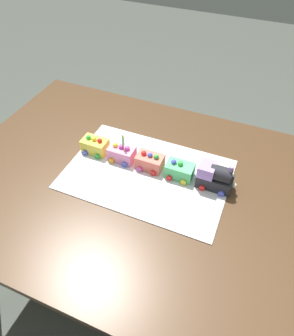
{
  "coord_description": "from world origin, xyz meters",
  "views": [
    {
      "loc": [
        -0.33,
        0.69,
        1.58
      ],
      "look_at": [
        -0.02,
        -0.04,
        0.77
      ],
      "focal_mm": 32.82,
      "sensor_mm": 36.0,
      "label": 1
    }
  ],
  "objects_px": {
    "cake_car_flatbed_coral": "(150,161)",
    "cake_car_tanker_lemon": "(95,145)",
    "cake_car_hopper_bubblegum": "(122,153)",
    "birthday_candle": "(123,140)",
    "dining_table": "(137,199)",
    "cake_car_gondola_mint_green": "(180,170)",
    "cake_locomotive": "(215,177)"
  },
  "relations": [
    {
      "from": "dining_table",
      "to": "cake_car_flatbed_coral",
      "type": "xyz_separation_m",
      "value": [
        -0.02,
        -0.08,
        0.14
      ]
    },
    {
      "from": "cake_car_hopper_bubblegum",
      "to": "cake_car_flatbed_coral",
      "type": "bearing_deg",
      "value": 180.0
    },
    {
      "from": "cake_locomotive",
      "to": "cake_car_tanker_lemon",
      "type": "relative_size",
      "value": 1.4
    },
    {
      "from": "cake_car_flatbed_coral",
      "to": "cake_car_tanker_lemon",
      "type": "xyz_separation_m",
      "value": [
        0.24,
        0.0,
        0.0
      ]
    },
    {
      "from": "dining_table",
      "to": "cake_car_gondola_mint_green",
      "type": "distance_m",
      "value": 0.21
    },
    {
      "from": "cake_car_flatbed_coral",
      "to": "cake_car_tanker_lemon",
      "type": "distance_m",
      "value": 0.24
    },
    {
      "from": "cake_car_flatbed_coral",
      "to": "cake_locomotive",
      "type": "bearing_deg",
      "value": 180.0
    },
    {
      "from": "cake_car_hopper_bubblegum",
      "to": "cake_locomotive",
      "type": "bearing_deg",
      "value": 180.0
    },
    {
      "from": "cake_car_tanker_lemon",
      "to": "birthday_candle",
      "type": "relative_size",
      "value": 1.85
    },
    {
      "from": "cake_car_gondola_mint_green",
      "to": "birthday_candle",
      "type": "relative_size",
      "value": 1.85
    },
    {
      "from": "cake_car_hopper_bubblegum",
      "to": "birthday_candle",
      "type": "distance_m",
      "value": 0.07
    },
    {
      "from": "cake_car_tanker_lemon",
      "to": "cake_car_flatbed_coral",
      "type": "bearing_deg",
      "value": 180.0
    },
    {
      "from": "cake_locomotive",
      "to": "cake_car_hopper_bubblegum",
      "type": "xyz_separation_m",
      "value": [
        0.36,
        -0.0,
        -0.02
      ]
    },
    {
      "from": "dining_table",
      "to": "cake_car_tanker_lemon",
      "type": "relative_size",
      "value": 14.0
    },
    {
      "from": "cake_locomotive",
      "to": "cake_car_gondola_mint_green",
      "type": "bearing_deg",
      "value": -0.0
    },
    {
      "from": "dining_table",
      "to": "cake_car_gondola_mint_green",
      "type": "relative_size",
      "value": 14.0
    },
    {
      "from": "cake_car_hopper_bubblegum",
      "to": "cake_car_tanker_lemon",
      "type": "height_order",
      "value": "same"
    },
    {
      "from": "cake_car_hopper_bubblegum",
      "to": "birthday_candle",
      "type": "height_order",
      "value": "birthday_candle"
    },
    {
      "from": "cake_car_flatbed_coral",
      "to": "birthday_candle",
      "type": "distance_m",
      "value": 0.13
    },
    {
      "from": "cake_car_gondola_mint_green",
      "to": "cake_car_tanker_lemon",
      "type": "bearing_deg",
      "value": -0.0
    },
    {
      "from": "dining_table",
      "to": "cake_car_gondola_mint_green",
      "type": "height_order",
      "value": "cake_car_gondola_mint_green"
    },
    {
      "from": "cake_car_tanker_lemon",
      "to": "birthday_candle",
      "type": "bearing_deg",
      "value": 180.0
    },
    {
      "from": "cake_car_flatbed_coral",
      "to": "birthday_candle",
      "type": "relative_size",
      "value": 1.85
    },
    {
      "from": "cake_car_gondola_mint_green",
      "to": "cake_car_hopper_bubblegum",
      "type": "xyz_separation_m",
      "value": [
        0.24,
        -0.0,
        0.0
      ]
    },
    {
      "from": "cake_car_flatbed_coral",
      "to": "cake_car_tanker_lemon",
      "type": "relative_size",
      "value": 1.0
    },
    {
      "from": "cake_car_gondola_mint_green",
      "to": "birthday_candle",
      "type": "height_order",
      "value": "birthday_candle"
    },
    {
      "from": "cake_car_hopper_bubblegum",
      "to": "dining_table",
      "type": "bearing_deg",
      "value": 140.72
    },
    {
      "from": "cake_locomotive",
      "to": "cake_car_flatbed_coral",
      "type": "bearing_deg",
      "value": -0.0
    },
    {
      "from": "dining_table",
      "to": "cake_locomotive",
      "type": "distance_m",
      "value": 0.32
    },
    {
      "from": "cake_car_tanker_lemon",
      "to": "cake_car_hopper_bubblegum",
      "type": "bearing_deg",
      "value": 180.0
    },
    {
      "from": "cake_car_gondola_mint_green",
      "to": "birthday_candle",
      "type": "bearing_deg",
      "value": 0.0
    },
    {
      "from": "cake_locomotive",
      "to": "birthday_candle",
      "type": "bearing_deg",
      "value": -0.0
    }
  ]
}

